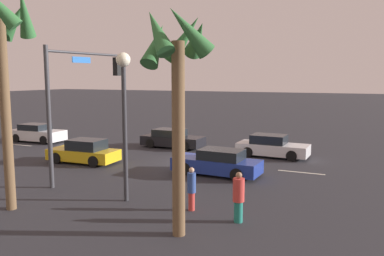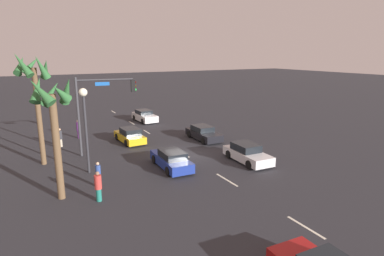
{
  "view_description": "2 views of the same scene",
  "coord_description": "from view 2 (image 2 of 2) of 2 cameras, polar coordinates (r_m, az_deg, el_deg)",
  "views": [
    {
      "loc": [
        -9.12,
        20.31,
        4.91
      ],
      "look_at": [
        0.49,
        -0.91,
        1.87
      ],
      "focal_mm": 36.34,
      "sensor_mm": 36.0,
      "label": 1
    },
    {
      "loc": [
        -22.44,
        11.34,
        8.12
      ],
      "look_at": [
        0.39,
        -0.94,
        2.04
      ],
      "focal_mm": 30.09,
      "sensor_mm": 36.0,
      "label": 2
    }
  ],
  "objects": [
    {
      "name": "palm_tree_0",
      "position": [
        25.35,
        -26.25,
        7.63
      ],
      "size": [
        2.61,
        2.6,
        8.26
      ],
      "color": "brown",
      "rests_on": "ground_plane"
    },
    {
      "name": "pedestrian_0",
      "position": [
        32.97,
        -19.48,
        -0.1
      ],
      "size": [
        0.5,
        0.5,
        1.84
      ],
      "color": "#59266B",
      "rests_on": "ground_plane"
    },
    {
      "name": "ground_plane",
      "position": [
        26.42,
        -1.39,
        -4.7
      ],
      "size": [
        220.0,
        220.0,
        0.0
      ],
      "primitive_type": "plane",
      "color": "#28282D"
    },
    {
      "name": "car_5",
      "position": [
        30.35,
        -10.94,
        -1.34
      ],
      "size": [
        4.18,
        1.96,
        1.37
      ],
      "color": "gold",
      "rests_on": "ground_plane"
    },
    {
      "name": "pedestrian_2",
      "position": [
        30.61,
        -22.33,
        -1.52
      ],
      "size": [
        0.38,
        0.38,
        1.67
      ],
      "color": "#B2A58C",
      "rests_on": "ground_plane"
    },
    {
      "name": "lane_stripe_1",
      "position": [
        16.95,
        19.48,
        -16.23
      ],
      "size": [
        2.3,
        0.14,
        0.01
      ],
      "primitive_type": "cube",
      "color": "silver",
      "rests_on": "ground_plane"
    },
    {
      "name": "car_2",
      "position": [
        23.31,
        -3.68,
        -5.61
      ],
      "size": [
        4.52,
        1.92,
        1.32
      ],
      "color": "navy",
      "rests_on": "ground_plane"
    },
    {
      "name": "car_4",
      "position": [
        30.79,
        2.04,
        -0.94
      ],
      "size": [
        4.39,
        1.9,
        1.29
      ],
      "color": "black",
      "rests_on": "ground_plane"
    },
    {
      "name": "lane_stripe_5",
      "position": [
        38.83,
        -10.65,
        0.9
      ],
      "size": [
        2.02,
        0.14,
        0.01
      ],
      "primitive_type": "cube",
      "color": "silver",
      "rests_on": "ground_plane"
    },
    {
      "name": "lane_stripe_2",
      "position": [
        21.44,
        6.17,
        -9.12
      ],
      "size": [
        2.4,
        0.14,
        0.01
      ],
      "primitive_type": "cube",
      "color": "silver",
      "rests_on": "ground_plane"
    },
    {
      "name": "traffic_signal",
      "position": [
        26.66,
        -16.31,
        4.34
      ],
      "size": [
        0.89,
        4.72,
        6.3
      ],
      "color": "#38383D",
      "rests_on": "ground_plane"
    },
    {
      "name": "palm_tree_1",
      "position": [
        18.84,
        -23.41,
        3.16
      ],
      "size": [
        2.35,
        2.51,
        6.96
      ],
      "color": "brown",
      "rests_on": "ground_plane"
    },
    {
      "name": "pedestrian_3",
      "position": [
        18.88,
        -16.29,
        -9.8
      ],
      "size": [
        0.5,
        0.5,
        1.75
      ],
      "color": "#1E7266",
      "rests_on": "ground_plane"
    },
    {
      "name": "lane_stripe_3",
      "position": [
        26.62,
        -1.62,
        -4.55
      ],
      "size": [
        2.25,
        0.14,
        0.01
      ],
      "primitive_type": "cube",
      "color": "silver",
      "rests_on": "ground_plane"
    },
    {
      "name": "car_3",
      "position": [
        39.35,
        -8.41,
        2.1
      ],
      "size": [
        4.33,
        2.01,
        1.37
      ],
      "color": "silver",
      "rests_on": "ground_plane"
    },
    {
      "name": "streetlamp",
      "position": [
        22.6,
        -18.48,
        2.36
      ],
      "size": [
        0.56,
        0.56,
        5.87
      ],
      "color": "#2D2D33",
      "rests_on": "ground_plane"
    },
    {
      "name": "car_0",
      "position": [
        24.93,
        9.76,
        -4.48
      ],
      "size": [
        4.39,
        1.98,
        1.37
      ],
      "color": "silver",
      "rests_on": "ground_plane"
    },
    {
      "name": "lane_stripe_4",
      "position": [
        34.17,
        -8.05,
        -0.67
      ],
      "size": [
        1.84,
        0.14,
        0.01
      ],
      "primitive_type": "cube",
      "color": "silver",
      "rests_on": "ground_plane"
    },
    {
      "name": "lane_stripe_6",
      "position": [
        46.65,
        -13.77,
        2.8
      ],
      "size": [
        2.15,
        0.14,
        0.01
      ],
      "primitive_type": "cube",
      "color": "silver",
      "rests_on": "ground_plane"
    },
    {
      "name": "pedestrian_1",
      "position": [
        20.75,
        -16.28,
        -7.83
      ],
      "size": [
        0.43,
        0.43,
        1.63
      ],
      "color": "#BF3833",
      "rests_on": "ground_plane"
    }
  ]
}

